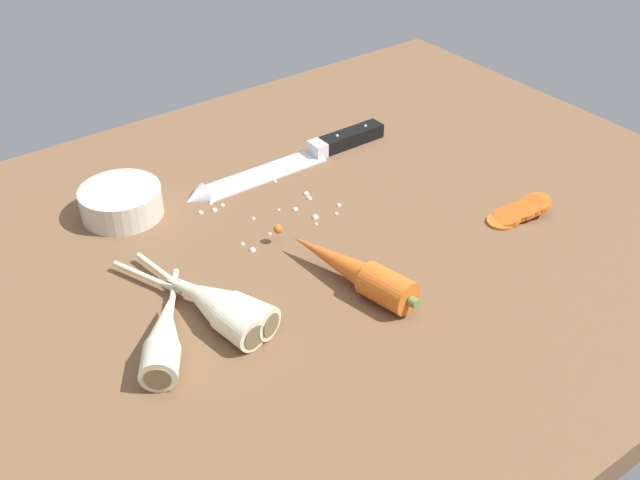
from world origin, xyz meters
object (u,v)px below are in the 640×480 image
at_px(parsnip_front, 216,301).
at_px(parsnip_mid_right, 164,337).
at_px(carrot_slice_stack, 519,212).
at_px(prep_bowl, 121,201).
at_px(parsnip_mid_left, 213,306).
at_px(chefs_knife, 286,163).
at_px(whole_carrot, 353,270).

xyz_separation_m(parsnip_front, parsnip_mid_right, (-0.07, -0.02, 0.00)).
height_order(carrot_slice_stack, prep_bowl, prep_bowl).
bearing_deg(parsnip_mid_left, parsnip_mid_right, -168.58).
height_order(chefs_knife, parsnip_mid_left, parsnip_mid_left).
distance_m(chefs_knife, whole_carrot, 0.29).
bearing_deg(parsnip_front, parsnip_mid_left, -147.97).
xyz_separation_m(chefs_knife, parsnip_mid_left, (-0.26, -0.23, 0.01)).
relative_size(parsnip_front, carrot_slice_stack, 2.38).
xyz_separation_m(parsnip_mid_left, carrot_slice_stack, (0.44, -0.07, -0.01)).
xyz_separation_m(chefs_knife, carrot_slice_stack, (0.17, -0.30, 0.00)).
height_order(whole_carrot, carrot_slice_stack, whole_carrot).
bearing_deg(carrot_slice_stack, parsnip_front, 170.77).
bearing_deg(parsnip_mid_left, parsnip_front, 32.03).
xyz_separation_m(parsnip_mid_right, prep_bowl, (0.08, 0.27, 0.00)).
height_order(whole_carrot, parsnip_mid_left, whole_carrot).
bearing_deg(prep_bowl, chefs_knife, -5.91).
relative_size(parsnip_mid_right, prep_bowl, 1.58).
bearing_deg(parsnip_mid_left, chefs_knife, 41.90).
bearing_deg(carrot_slice_stack, whole_carrot, 175.34).
xyz_separation_m(whole_carrot, carrot_slice_stack, (0.27, -0.02, -0.01)).
bearing_deg(chefs_knife, parsnip_front, -137.88).
bearing_deg(parsnip_front, chefs_knife, 42.12).
bearing_deg(parsnip_front, parsnip_mid_right, -166.55).
bearing_deg(whole_carrot, parsnip_front, 163.34).
xyz_separation_m(whole_carrot, parsnip_mid_left, (-0.17, 0.04, -0.00)).
bearing_deg(chefs_knife, parsnip_mid_left, -138.10).
height_order(whole_carrot, parsnip_mid_right, whole_carrot).
bearing_deg(whole_carrot, carrot_slice_stack, -4.66).
bearing_deg(prep_bowl, parsnip_front, -90.69).
bearing_deg(parsnip_mid_right, chefs_knife, 37.00).
distance_m(carrot_slice_stack, prep_bowl, 0.54).
distance_m(parsnip_front, parsnip_mid_right, 0.08).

